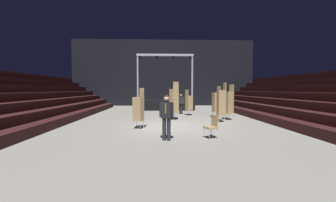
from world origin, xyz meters
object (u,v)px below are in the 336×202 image
object	(u,v)px
chair_stack_front_right	(139,108)
stage_riser	(165,104)
chair_stack_mid_centre	(216,102)
chair_stack_rear_left	(221,102)
loose_chair_near_man	(212,125)
man_with_tie	(166,115)
chair_stack_front_left	(174,101)
chair_stack_mid_right	(189,102)
crew_worker_near_stage	(181,103)
chair_stack_mid_left	(229,102)

from	to	relation	value
chair_stack_front_right	stage_riser	bearing A→B (deg)	12.40
chair_stack_mid_centre	chair_stack_rear_left	distance (m)	1.96
chair_stack_mid_centre	loose_chair_near_man	distance (m)	6.55
chair_stack_front_right	chair_stack_mid_centre	bearing A→B (deg)	-30.63
chair_stack_rear_left	loose_chair_near_man	size ratio (longest dim) A/B	2.53
man_with_tie	chair_stack_mid_centre	size ratio (longest dim) A/B	0.80
chair_stack_front_left	chair_stack_front_right	size ratio (longest dim) A/B	1.21
stage_riser	chair_stack_mid_right	bearing A→B (deg)	-72.08
chair_stack_rear_left	chair_stack_mid_right	bearing A→B (deg)	20.94
stage_riser	chair_stack_front_left	size ratio (longest dim) A/B	2.26
man_with_tie	chair_stack_front_left	size ratio (longest dim) A/B	0.72
chair_stack_front_left	chair_stack_mid_right	distance (m)	2.70
chair_stack_mid_centre	chair_stack_rear_left	xyz separation A→B (m)	(-0.20, -1.95, 0.08)
man_with_tie	crew_worker_near_stage	world-z (taller)	man_with_tie
chair_stack_mid_left	loose_chair_near_man	size ratio (longest dim) A/B	2.44
chair_stack_mid_left	chair_stack_front_left	bearing A→B (deg)	67.72
chair_stack_front_right	crew_worker_near_stage	xyz separation A→B (m)	(2.79, 6.51, -0.10)
man_with_tie	chair_stack_mid_left	bearing A→B (deg)	-109.71
chair_stack_front_left	chair_stack_rear_left	bearing A→B (deg)	-53.33
stage_riser	loose_chair_near_man	bearing A→B (deg)	-83.01
man_with_tie	loose_chair_near_man	world-z (taller)	man_with_tie
chair_stack_mid_centre	loose_chair_near_man	size ratio (longest dim) A/B	2.35
chair_stack_mid_centre	chair_stack_front_right	bearing A→B (deg)	116.26
man_with_tie	chair_stack_front_left	world-z (taller)	chair_stack_front_left
chair_stack_front_right	chair_stack_mid_left	size ratio (longest dim) A/B	0.89
stage_riser	chair_stack_rear_left	bearing A→B (deg)	-69.77
man_with_tie	chair_stack_rear_left	distance (m)	5.79
chair_stack_mid_left	chair_stack_rear_left	world-z (taller)	chair_stack_rear_left
chair_stack_mid_centre	chair_stack_front_left	bearing A→B (deg)	93.78
chair_stack_front_right	chair_stack_mid_right	world-z (taller)	chair_stack_front_right
chair_stack_mid_centre	chair_stack_rear_left	bearing A→B (deg)	161.79
chair_stack_mid_centre	crew_worker_near_stage	xyz separation A→B (m)	(-2.21, 2.52, -0.19)
chair_stack_front_left	chair_stack_rear_left	distance (m)	3.00
chair_stack_front_left	chair_stack_mid_centre	bearing A→B (deg)	-15.97
stage_riser	man_with_tie	bearing A→B (deg)	-91.15
chair_stack_rear_left	crew_worker_near_stage	xyz separation A→B (m)	(-2.01, 4.47, -0.27)
chair_stack_mid_left	chair_stack_rear_left	distance (m)	1.15
man_with_tie	chair_stack_mid_left	world-z (taller)	chair_stack_mid_left
stage_riser	crew_worker_near_stage	size ratio (longest dim) A/B	3.40
chair_stack_rear_left	man_with_tie	bearing A→B (deg)	140.34
chair_stack_front_right	loose_chair_near_man	size ratio (longest dim) A/B	2.17
chair_stack_mid_centre	stage_riser	bearing A→B (deg)	14.44
man_with_tie	chair_stack_mid_left	distance (m)	6.94
chair_stack_front_right	chair_stack_mid_left	xyz separation A→B (m)	(5.55, 2.91, 0.13)
chair_stack_mid_centre	crew_worker_near_stage	distance (m)	3.35
stage_riser	chair_stack_front_left	xyz separation A→B (m)	(0.42, -7.63, 0.69)
loose_chair_near_man	man_with_tie	bearing A→B (deg)	78.05
chair_stack_rear_left	crew_worker_near_stage	size ratio (longest dim) A/B	1.45
loose_chair_near_man	chair_stack_front_left	bearing A→B (deg)	-9.24
chair_stack_mid_right	crew_worker_near_stage	bearing A→B (deg)	-177.42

